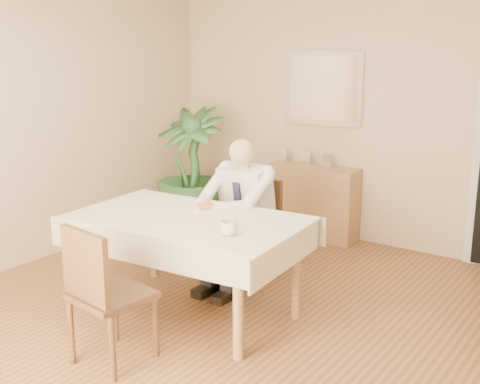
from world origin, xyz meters
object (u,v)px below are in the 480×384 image
Objects in this scene: potted_palm at (191,170)px; dining_table at (188,228)px; chair_far at (254,223)px; seated_man at (235,208)px; chair_near at (101,289)px; sideboard at (313,202)px; coffee_mug at (229,228)px.

dining_table is at bearing -50.75° from potted_palm.
seated_man reaches higher than chair_far.
chair_near is 2.91m from potted_palm.
chair_near is 0.69× the size of potted_palm.
dining_table is at bearing -88.71° from sideboard.
chair_far is at bearing -29.29° from potted_palm.
sideboard is 0.71× the size of potted_palm.
seated_man reaches higher than chair_near.
potted_palm reaches higher than chair_near.
potted_palm reaches higher than sideboard.
chair_far is 0.92× the size of sideboard.
dining_table is 0.55m from coffee_mug.
chair_near reaches higher than coffee_mug.
dining_table is 0.94m from chair_near.
potted_palm reaches higher than chair_far.
coffee_mug is at bearing 66.93° from chair_near.
chair_near is 3.10m from sideboard.
chair_near is (0.07, -1.80, 0.04)m from chair_far.
sideboard is at bearing 24.48° from potted_palm.
seated_man is (-0.07, 1.52, 0.17)m from chair_near.
chair_near is at bearing -88.35° from sideboard.
potted_palm is at bearing 135.51° from coffee_mug.
coffee_mug reaches higher than sideboard.
chair_near is at bearing -90.12° from dining_table.
potted_palm is (-1.32, 1.62, 0.00)m from dining_table.
dining_table is 2.06× the size of chair_far.
chair_far is 1.30m from sideboard.
seated_man is (0.00, 0.59, 0.02)m from dining_table.
chair_far is at bearing 90.00° from seated_man.
chair_near is 7.60× the size of coffee_mug.
coffee_mug is 2.57m from potted_palm.
chair_far is at bearing 85.38° from dining_table.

